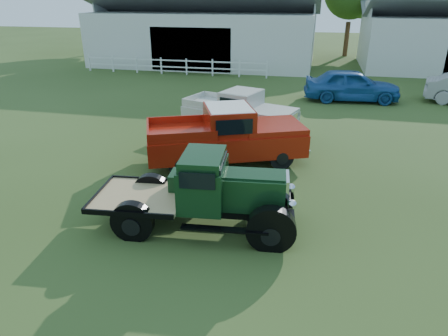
% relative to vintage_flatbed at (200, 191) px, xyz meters
% --- Properties ---
extents(ground, '(120.00, 120.00, 0.00)m').
position_rel_vintage_flatbed_xyz_m(ground, '(0.08, 0.27, -1.01)').
color(ground, '#2E4318').
extents(shed_left, '(18.80, 10.20, 5.60)m').
position_rel_vintage_flatbed_xyz_m(shed_left, '(-6.92, 26.27, 1.79)').
color(shed_left, silver).
rests_on(shed_left, ground).
extents(fence_rail, '(14.20, 0.16, 1.20)m').
position_rel_vintage_flatbed_xyz_m(fence_rail, '(-7.92, 20.27, -0.41)').
color(fence_rail, white).
rests_on(fence_rail, ground).
extents(tree_c, '(5.40, 5.40, 9.00)m').
position_rel_vintage_flatbed_xyz_m(tree_c, '(5.08, 33.27, 3.49)').
color(tree_c, '#1E400F').
rests_on(tree_c, ground).
extents(vintage_flatbed, '(5.27, 2.52, 2.02)m').
position_rel_vintage_flatbed_xyz_m(vintage_flatbed, '(0.00, 0.00, 0.00)').
color(vintage_flatbed, '#133518').
rests_on(vintage_flatbed, ground).
extents(red_pickup, '(6.04, 4.21, 2.06)m').
position_rel_vintage_flatbed_xyz_m(red_pickup, '(-0.32, 4.35, 0.02)').
color(red_pickup, '#9F190A').
rests_on(red_pickup, ground).
extents(white_pickup, '(5.33, 3.38, 1.83)m').
position_rel_vintage_flatbed_xyz_m(white_pickup, '(-0.48, 7.69, -0.09)').
color(white_pickup, beige).
rests_on(white_pickup, ground).
extents(misc_car_blue, '(5.35, 2.54, 1.77)m').
position_rel_vintage_flatbed_xyz_m(misc_car_blue, '(4.56, 14.79, -0.13)').
color(misc_car_blue, '#215294').
rests_on(misc_car_blue, ground).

